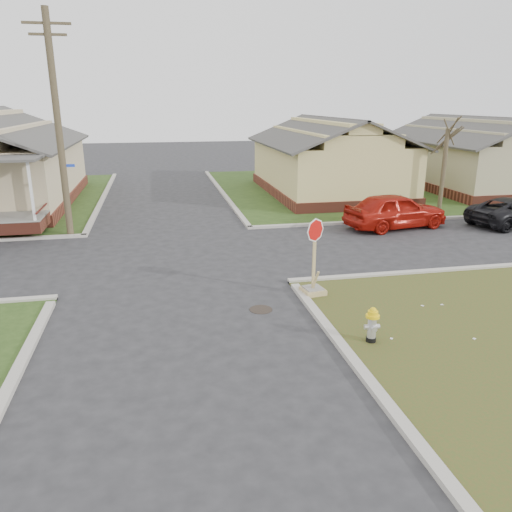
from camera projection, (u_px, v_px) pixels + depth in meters
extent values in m
plane|color=#272729|center=(180.00, 309.00, 13.95)|extent=(120.00, 120.00, 0.00)
cube|color=#284017|center=(483.00, 183.00, 34.93)|extent=(37.00, 19.00, 0.05)
cylinder|color=black|center=(261.00, 309.00, 13.89)|extent=(0.64, 0.64, 0.01)
cube|color=brown|center=(327.00, 189.00, 31.18)|extent=(7.20, 11.20, 0.60)
cube|color=#E3D185|center=(328.00, 163.00, 30.71)|extent=(7.00, 11.00, 2.60)
cube|color=brown|center=(470.00, 184.00, 33.07)|extent=(7.20, 11.20, 0.60)
cube|color=tan|center=(473.00, 159.00, 32.59)|extent=(7.00, 11.00, 2.60)
cylinder|color=#423826|center=(59.00, 128.00, 20.15)|extent=(0.28, 0.28, 9.00)
cube|color=#423826|center=(46.00, 23.00, 18.99)|extent=(1.80, 0.10, 0.10)
cube|color=#423826|center=(48.00, 34.00, 19.11)|extent=(1.40, 0.10, 0.10)
cylinder|color=#423826|center=(443.00, 171.00, 25.49)|extent=(0.22, 0.22, 4.20)
cylinder|color=black|center=(371.00, 339.00, 11.95)|extent=(0.24, 0.24, 0.11)
cylinder|color=silver|center=(372.00, 328.00, 11.86)|extent=(0.21, 0.21, 0.50)
sphere|color=silver|center=(373.00, 318.00, 11.78)|extent=(0.21, 0.21, 0.21)
cylinder|color=yellow|center=(373.00, 316.00, 11.77)|extent=(0.33, 0.33, 0.07)
cylinder|color=yellow|center=(373.00, 313.00, 11.75)|extent=(0.24, 0.24, 0.11)
sphere|color=yellow|center=(373.00, 311.00, 11.73)|extent=(0.16, 0.16, 0.16)
cube|color=tan|center=(313.00, 291.00, 14.91)|extent=(0.64, 0.64, 0.15)
cube|color=gray|center=(313.00, 288.00, 14.88)|extent=(0.52, 0.52, 0.04)
cube|color=tan|center=(314.00, 256.00, 14.58)|extent=(0.09, 0.05, 2.17)
cylinder|color=red|center=(316.00, 230.00, 14.31)|extent=(0.58, 0.25, 0.62)
cylinder|color=white|center=(315.00, 230.00, 14.33)|extent=(0.66, 0.29, 0.70)
imported|color=#A8150C|center=(395.00, 211.00, 22.61)|extent=(5.00, 2.71, 1.61)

